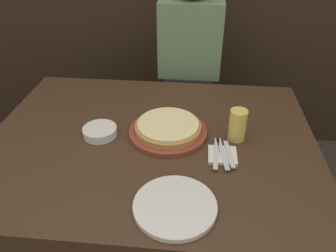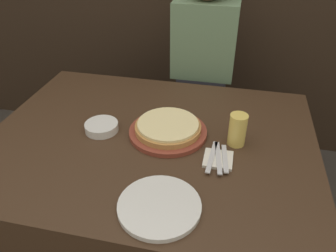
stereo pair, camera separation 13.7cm
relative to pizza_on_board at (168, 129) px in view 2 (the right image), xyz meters
The scene contains 11 objects.
ground_plane 0.75m from the pizza_on_board, 151.56° to the right, with size 12.00×12.00×0.00m, color #38332D.
dining_table 0.39m from the pizza_on_board, 151.56° to the right, with size 1.37×1.06×0.72m.
pizza_on_board is the anchor object (origin of this frame).
beer_glass 0.29m from the pizza_on_board, ahead, with size 0.07×0.07×0.14m.
dinner_plate 0.42m from the pizza_on_board, 81.28° to the right, with size 0.27×0.27×0.02m.
side_bowl 0.29m from the pizza_on_board, behind, with size 0.14×0.14×0.04m.
napkin_stack 0.26m from the pizza_on_board, 30.21° to the right, with size 0.11×0.11×0.01m.
fork 0.24m from the pizza_on_board, 33.22° to the right, with size 0.03×0.19×0.00m.
dinner_knife 0.26m from the pizza_on_board, 30.21° to the right, with size 0.05×0.19×0.00m.
spoon 0.28m from the pizza_on_board, 27.66° to the right, with size 0.04×0.17×0.00m.
diner_person 0.68m from the pizza_on_board, 84.88° to the left, with size 0.35×0.21×1.33m.
Camera 2 is at (0.32, -1.08, 1.53)m, focal length 35.00 mm.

